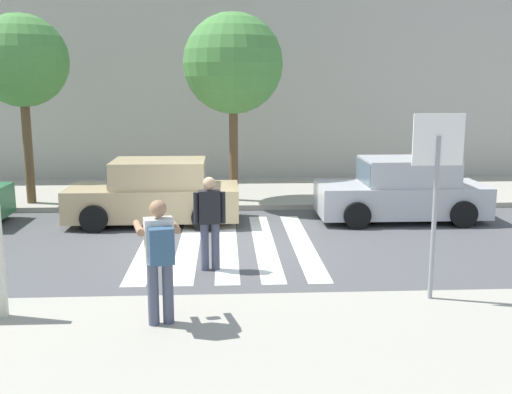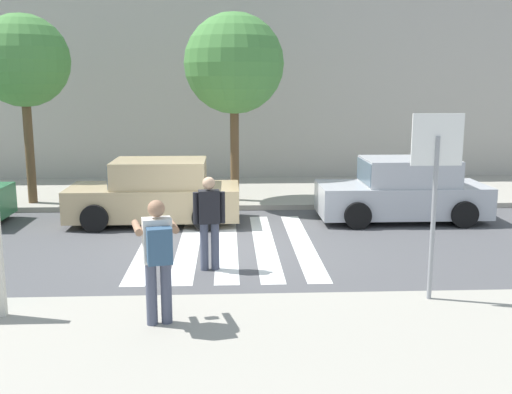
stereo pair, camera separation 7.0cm
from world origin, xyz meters
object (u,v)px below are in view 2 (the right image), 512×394
stop_sign (436,165)px  street_tree_center (234,64)px  parked_car_tan (156,194)px  parked_car_silver (403,191)px  photographer_with_backpack (158,252)px  street_tree_west (23,62)px  pedestrian_crossing (209,218)px

stop_sign → street_tree_center: (-2.86, 7.90, 1.67)m
parked_car_tan → parked_car_silver: bearing=-0.0°
street_tree_center → photographer_with_backpack: bearing=-97.4°
stop_sign → street_tree_center: 8.57m
parked_car_silver → street_tree_center: bearing=153.4°
photographer_with_backpack → parked_car_tan: size_ratio=0.42×
stop_sign → photographer_with_backpack: stop_sign is taller
parked_car_tan → parked_car_silver: size_ratio=1.00×
parked_car_tan → street_tree_west: size_ratio=0.82×
parked_car_tan → street_tree_west: bearing=151.2°
photographer_with_backpack → pedestrian_crossing: 2.90m
parked_car_tan → street_tree_center: size_ratio=0.81×
pedestrian_crossing → photographer_with_backpack: bearing=-101.9°
stop_sign → street_tree_west: bearing=137.1°
photographer_with_backpack → pedestrian_crossing: (0.60, 2.83, -0.19)m
photographer_with_backpack → pedestrian_crossing: size_ratio=1.00×
parked_car_tan → photographer_with_backpack: bearing=-83.1°
photographer_with_backpack → parked_car_tan: photographer_with_backpack is taller
parked_car_tan → street_tree_west: (-3.60, 1.97, 3.19)m
parked_car_silver → street_tree_center: size_ratio=0.81×
stop_sign → photographer_with_backpack: bearing=-168.5°
photographer_with_backpack → pedestrian_crossing: photographer_with_backpack is taller
pedestrian_crossing → parked_car_tan: size_ratio=0.42×
parked_car_silver → pedestrian_crossing: bearing=-140.9°
photographer_with_backpack → street_tree_center: street_tree_center is taller
parked_car_tan → street_tree_west: 5.20m
parked_car_silver → stop_sign: bearing=-102.4°
parked_car_tan → parked_car_silver: same height
photographer_with_backpack → street_tree_center: size_ratio=0.34×
street_tree_center → parked_car_tan: bearing=-133.0°
parked_car_silver → street_tree_west: 10.39m
photographer_with_backpack → parked_car_silver: (5.28, 6.64, -0.44)m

